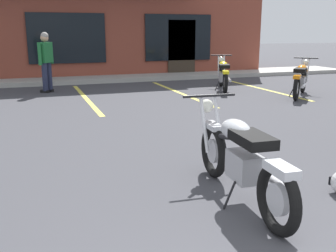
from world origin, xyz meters
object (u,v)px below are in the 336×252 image
object	(u,v)px
person_by_back_row	(46,59)
motorcycle_blue_standard	(301,79)
motorcycle_black_cruiser	(223,74)
motorcycle_foreground_classic	(240,157)

from	to	relation	value
person_by_back_row	motorcycle_blue_standard	bearing A→B (deg)	-25.32
motorcycle_black_cruiser	person_by_back_row	distance (m)	5.09
motorcycle_black_cruiser	person_by_back_row	bearing A→B (deg)	165.99
motorcycle_blue_standard	person_by_back_row	xyz separation A→B (m)	(-6.30, 2.98, 0.49)
motorcycle_foreground_classic	motorcycle_black_cruiser	bearing A→B (deg)	63.86
motorcycle_blue_standard	person_by_back_row	bearing A→B (deg)	154.68
motorcycle_foreground_classic	person_by_back_row	bearing A→B (deg)	100.08
motorcycle_foreground_classic	motorcycle_blue_standard	bearing A→B (deg)	47.51
motorcycle_foreground_classic	person_by_back_row	world-z (taller)	person_by_back_row
motorcycle_foreground_classic	motorcycle_black_cruiser	distance (m)	7.83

